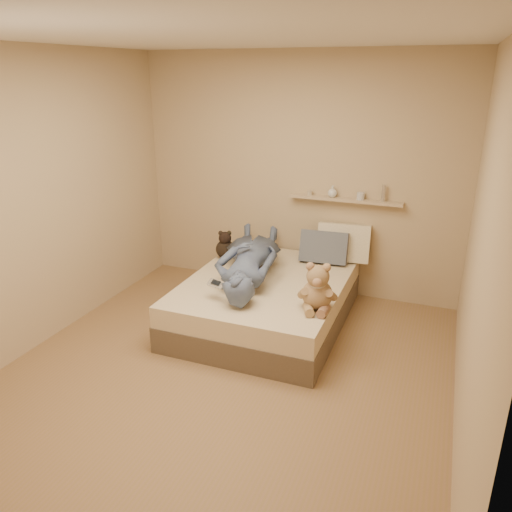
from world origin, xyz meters
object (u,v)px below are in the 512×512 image
at_px(game_console, 216,284).
at_px(teddy_bear, 317,290).
at_px(bed, 266,301).
at_px(pillow_grey, 324,247).
at_px(dark_plush, 225,246).
at_px(person, 249,258).
at_px(wall_shelf, 345,200).
at_px(pillow_cream, 344,242).

height_order(game_console, teddy_bear, teddy_bear).
height_order(bed, pillow_grey, pillow_grey).
relative_size(dark_plush, pillow_grey, 0.64).
distance_m(person, wall_shelf, 1.24).
relative_size(pillow_cream, pillow_grey, 1.10).
xyz_separation_m(person, wall_shelf, (0.75, 0.88, 0.46)).
bearing_deg(person, bed, 157.37).
bearing_deg(teddy_bear, dark_plush, 145.82).
xyz_separation_m(teddy_bear, dark_plush, (-1.26, 0.85, -0.04)).
xyz_separation_m(pillow_cream, wall_shelf, (-0.03, 0.08, 0.45)).
relative_size(game_console, dark_plush, 0.59).
bearing_deg(wall_shelf, game_console, -118.73).
distance_m(teddy_bear, dark_plush, 1.52).
distance_m(dark_plush, pillow_cream, 1.28).
bearing_deg(game_console, person, 83.63).
height_order(game_console, person, person).
height_order(game_console, pillow_grey, pillow_grey).
bearing_deg(wall_shelf, pillow_cream, -70.44).
distance_m(teddy_bear, pillow_grey, 1.15).
xyz_separation_m(game_console, dark_plush, (-0.37, 0.99, -0.02)).
height_order(teddy_bear, person, teddy_bear).
bearing_deg(dark_plush, game_console, -69.59).
bearing_deg(pillow_grey, game_console, -117.60).
bearing_deg(bed, game_console, -114.62).
bearing_deg(wall_shelf, pillow_grey, -124.78).
bearing_deg(dark_plush, pillow_cream, 18.99).
distance_m(bed, person, 0.46).
xyz_separation_m(game_console, teddy_bear, (0.89, 0.14, 0.02)).
xyz_separation_m(game_console, person, (0.07, 0.61, 0.04)).
bearing_deg(pillow_cream, teddy_bear, -87.93).
distance_m(bed, pillow_cream, 1.10).
relative_size(person, wall_shelf, 1.35).
xyz_separation_m(teddy_bear, wall_shelf, (-0.07, 1.35, 0.47)).
bearing_deg(person, game_console, 69.98).
bearing_deg(bed, teddy_bear, -35.17).
relative_size(dark_plush, wall_shelf, 0.26).
bearing_deg(teddy_bear, wall_shelf, 93.14).
distance_m(pillow_cream, pillow_grey, 0.23).
relative_size(pillow_grey, person, 0.31).
distance_m(game_console, wall_shelf, 1.76).
bearing_deg(teddy_bear, bed, 144.83).
bearing_deg(dark_plush, bed, -33.17).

